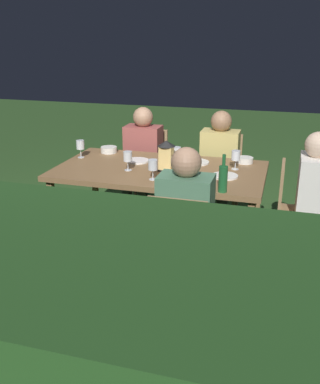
# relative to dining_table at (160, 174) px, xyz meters

# --- Properties ---
(ground_plane) EXTENTS (16.00, 16.00, 0.00)m
(ground_plane) POSITION_rel_dining_table_xyz_m (0.00, 0.00, -0.69)
(ground_plane) COLOR #2D5123
(dining_table) EXTENTS (1.83, 1.03, 0.74)m
(dining_table) POSITION_rel_dining_table_xyz_m (0.00, 0.00, 0.00)
(dining_table) COLOR olive
(dining_table) RESTS_ON ground
(chair_head_near) EXTENTS (0.40, 0.42, 0.87)m
(chair_head_near) POSITION_rel_dining_table_xyz_m (-1.16, 0.00, -0.21)
(chair_head_near) COLOR #9E7A51
(chair_head_near) RESTS_ON ground
(chair_side_left_a) EXTENTS (0.42, 0.40, 0.87)m
(chair_side_left_a) POSITION_rel_dining_table_xyz_m (-0.41, -0.91, -0.21)
(chair_side_left_a) COLOR #9E7A51
(chair_side_left_a) RESTS_ON ground
(person_in_mustard) EXTENTS (0.38, 0.47, 1.15)m
(person_in_mustard) POSITION_rel_dining_table_xyz_m (-0.41, -0.71, -0.06)
(person_in_mustard) COLOR tan
(person_in_mustard) RESTS_ON ground
(chair_side_left_b) EXTENTS (0.42, 0.40, 0.87)m
(chair_side_left_b) POSITION_rel_dining_table_xyz_m (0.41, -0.91, -0.21)
(chair_side_left_b) COLOR #9E7A51
(chair_side_left_b) RESTS_ON ground
(person_in_rust) EXTENTS (0.38, 0.47, 1.15)m
(person_in_rust) POSITION_rel_dining_table_xyz_m (0.41, -0.71, -0.06)
(person_in_rust) COLOR #9E4C47
(person_in_rust) RESTS_ON ground
(chair_side_right_a) EXTENTS (0.42, 0.40, 0.87)m
(chair_side_right_a) POSITION_rel_dining_table_xyz_m (-0.41, 0.91, -0.21)
(chair_side_right_a) COLOR #9E7A51
(chair_side_right_a) RESTS_ON ground
(person_in_green) EXTENTS (0.38, 0.47, 1.15)m
(person_in_green) POSITION_rel_dining_table_xyz_m (-0.41, 0.71, -0.06)
(person_in_green) COLOR #4C7A5B
(person_in_green) RESTS_ON ground
(lantern_centerpiece) EXTENTS (0.15, 0.15, 0.27)m
(lantern_centerpiece) POSITION_rel_dining_table_xyz_m (-0.07, 0.04, 0.20)
(lantern_centerpiece) COLOR black
(lantern_centerpiece) RESTS_ON dining_table
(green_bottle_on_table) EXTENTS (0.07, 0.07, 0.29)m
(green_bottle_on_table) POSITION_rel_dining_table_xyz_m (-0.62, 0.45, 0.16)
(green_bottle_on_table) COLOR #1E5B2D
(green_bottle_on_table) RESTS_ON dining_table
(wine_glass_a) EXTENTS (0.08, 0.08, 0.17)m
(wine_glass_a) POSITION_rel_dining_table_xyz_m (0.25, 0.13, 0.17)
(wine_glass_a) COLOR silver
(wine_glass_a) RESTS_ON dining_table
(wine_glass_b) EXTENTS (0.08, 0.08, 0.17)m
(wine_glass_b) POSITION_rel_dining_table_xyz_m (-0.03, 0.32, 0.17)
(wine_glass_b) COLOR silver
(wine_glass_b) RESTS_ON dining_table
(wine_glass_c) EXTENTS (0.08, 0.08, 0.17)m
(wine_glass_c) POSITION_rel_dining_table_xyz_m (-0.12, -0.13, 0.17)
(wine_glass_c) COLOR silver
(wine_glass_c) RESTS_ON dining_table
(wine_glass_d) EXTENTS (0.08, 0.08, 0.17)m
(wine_glass_d) POSITION_rel_dining_table_xyz_m (0.83, -0.13, 0.17)
(wine_glass_d) COLOR silver
(wine_glass_d) RESTS_ON dining_table
(wine_glass_e) EXTENTS (0.08, 0.08, 0.17)m
(wine_glass_e) POSITION_rel_dining_table_xyz_m (-0.64, -0.16, 0.17)
(wine_glass_e) COLOR silver
(wine_glass_e) RESTS_ON dining_table
(plate_a) EXTENTS (0.22, 0.22, 0.01)m
(plate_a) POSITION_rel_dining_table_xyz_m (0.26, -0.15, 0.06)
(plate_a) COLOR white
(plate_a) RESTS_ON dining_table
(plate_b) EXTENTS (0.22, 0.22, 0.01)m
(plate_b) POSITION_rel_dining_table_xyz_m (-0.59, 0.08, 0.06)
(plate_b) COLOR white
(plate_b) RESTS_ON dining_table
(plate_c) EXTENTS (0.23, 0.23, 0.01)m
(plate_c) POSITION_rel_dining_table_xyz_m (-0.28, -0.26, 0.06)
(plate_c) COLOR white
(plate_c) RESTS_ON dining_table
(bowl_olives) EXTENTS (0.16, 0.16, 0.06)m
(bowl_olives) POSITION_rel_dining_table_xyz_m (0.65, -0.38, 0.08)
(bowl_olives) COLOR silver
(bowl_olives) RESTS_ON dining_table
(bowl_bread) EXTENTS (0.15, 0.15, 0.05)m
(bowl_bread) POSITION_rel_dining_table_xyz_m (-0.70, -0.39, 0.08)
(bowl_bread) COLOR silver
(bowl_bread) RESTS_ON dining_table
(bowl_salad) EXTENTS (0.14, 0.14, 0.04)m
(bowl_salad) POSITION_rel_dining_table_xyz_m (-0.26, 0.16, 0.07)
(bowl_salad) COLOR #BCAD8E
(bowl_salad) RESTS_ON dining_table
(potted_plant_corner) EXTENTS (0.55, 0.55, 0.74)m
(potted_plant_corner) POSITION_rel_dining_table_xyz_m (-1.04, 1.67, -0.26)
(potted_plant_corner) COLOR brown
(potted_plant_corner) RESTS_ON ground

